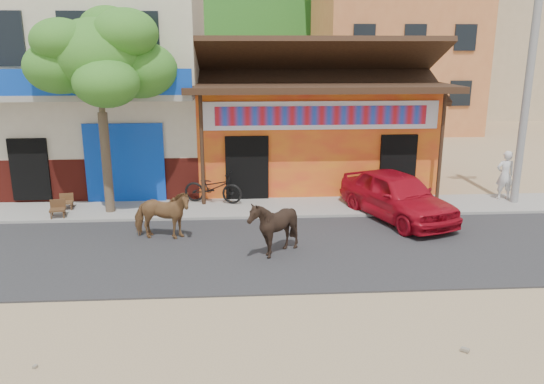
% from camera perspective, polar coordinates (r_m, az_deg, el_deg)
% --- Properties ---
extents(ground, '(120.00, 120.00, 0.00)m').
position_cam_1_polar(ground, '(11.09, 0.14, -11.10)').
color(ground, '#9E825B').
rests_on(ground, ground).
extents(road, '(60.00, 5.00, 0.04)m').
position_cam_1_polar(road, '(13.37, -0.57, -6.29)').
color(road, '#28282B').
rests_on(road, ground).
extents(sidewalk, '(60.00, 2.00, 0.12)m').
position_cam_1_polar(sidewalk, '(16.66, -1.22, -1.77)').
color(sidewalk, gray).
rests_on(sidewalk, ground).
extents(dance_club, '(8.00, 6.00, 3.60)m').
position_cam_1_polar(dance_club, '(20.34, 3.94, 6.33)').
color(dance_club, orange).
rests_on(dance_club, ground).
extents(cafe_building, '(7.00, 6.00, 7.00)m').
position_cam_1_polar(cafe_building, '(20.56, -17.56, 10.54)').
color(cafe_building, beige).
rests_on(cafe_building, ground).
extents(apartment_front, '(9.00, 9.00, 12.00)m').
position_cam_1_polar(apartment_front, '(35.29, 12.78, 16.57)').
color(apartment_front, '#CC723F').
rests_on(apartment_front, ground).
extents(apartment_rear, '(8.00, 8.00, 10.00)m').
position_cam_1_polar(apartment_rear, '(44.07, 22.12, 14.20)').
color(apartment_rear, tan).
rests_on(apartment_rear, ground).
extents(tree, '(3.00, 3.00, 6.00)m').
position_cam_1_polar(tree, '(16.31, -17.79, 8.15)').
color(tree, '#2D721E').
rests_on(tree, sidewalk).
extents(utility_pole, '(0.24, 0.24, 8.00)m').
position_cam_1_polar(utility_pole, '(18.24, 25.94, 11.19)').
color(utility_pole, gray).
rests_on(utility_pole, sidewalk).
extents(cow_tan, '(1.65, 0.90, 1.33)m').
position_cam_1_polar(cow_tan, '(14.18, -11.77, -2.42)').
color(cow_tan, brown).
rests_on(cow_tan, road).
extents(cow_dark, '(1.31, 1.16, 1.44)m').
position_cam_1_polar(cow_dark, '(12.78, 0.17, -3.78)').
color(cow_dark, black).
rests_on(cow_dark, road).
extents(red_car, '(3.04, 4.49, 1.42)m').
position_cam_1_polar(red_car, '(15.98, 13.27, -0.34)').
color(red_car, '#AA0C1C').
rests_on(red_car, road).
extents(scooter, '(2.01, 1.13, 1.00)m').
position_cam_1_polar(scooter, '(17.04, -6.35, 0.49)').
color(scooter, black).
rests_on(scooter, sidewalk).
extents(pedestrian, '(0.59, 0.39, 1.61)m').
position_cam_1_polar(pedestrian, '(18.88, 23.77, 1.68)').
color(pedestrian, silver).
rests_on(pedestrian, sidewalk).
extents(cafe_chair_left, '(0.46, 0.46, 0.87)m').
position_cam_1_polar(cafe_chair_left, '(17.45, -21.34, -0.36)').
color(cafe_chair_left, '#512E1B').
rests_on(cafe_chair_left, sidewalk).
extents(cafe_chair_right, '(0.51, 0.51, 0.93)m').
position_cam_1_polar(cafe_chair_right, '(16.71, -22.15, -1.00)').
color(cafe_chair_right, '#453017').
rests_on(cafe_chair_right, sidewalk).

